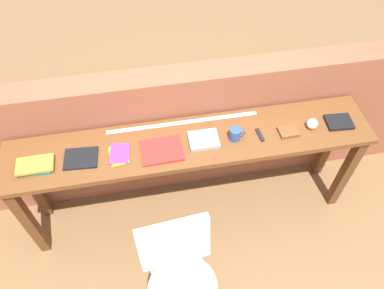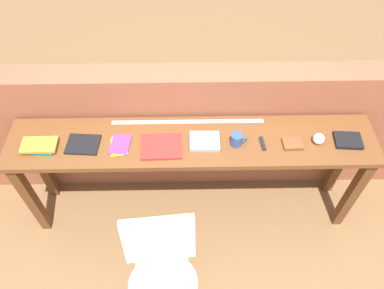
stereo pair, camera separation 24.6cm
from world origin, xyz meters
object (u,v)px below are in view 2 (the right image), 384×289
at_px(book_stack_leftmost, 40,146).
at_px(magazine_cycling, 83,144).
at_px(leather_journal_brown, 293,144).
at_px(chair_white_moulded, 162,269).
at_px(mug, 237,139).
at_px(sports_ball_small, 319,139).
at_px(multitool_folded, 262,144).
at_px(book_repair_rightmost, 348,140).
at_px(book_open_centre, 162,147).
at_px(pamphlet_pile_colourful, 119,145).

height_order(book_stack_leftmost, magazine_cycling, book_stack_leftmost).
height_order(magazine_cycling, leather_journal_brown, leather_journal_brown).
height_order(chair_white_moulded, mug, mug).
distance_m(leather_journal_brown, sports_ball_small, 0.17).
bearing_deg(book_stack_leftmost, multitool_folded, 0.16).
height_order(mug, sports_ball_small, mug).
bearing_deg(sports_ball_small, book_repair_rightmost, 0.92).
bearing_deg(book_open_centre, leather_journal_brown, -0.84).
height_order(magazine_cycling, multitool_folded, multitool_folded).
relative_size(chair_white_moulded, sports_ball_small, 11.79).
relative_size(chair_white_moulded, book_open_centre, 3.30).
height_order(book_stack_leftmost, leather_journal_brown, book_stack_leftmost).
relative_size(book_stack_leftmost, leather_journal_brown, 1.78).
bearing_deg(leather_journal_brown, multitool_folded, 175.49).
bearing_deg(sports_ball_small, pamphlet_pile_colourful, -179.65).
relative_size(pamphlet_pile_colourful, multitool_folded, 1.73).
xyz_separation_m(magazine_cycling, sports_ball_small, (1.56, -0.00, 0.03)).
height_order(magazine_cycling, book_repair_rightmost, book_repair_rightmost).
xyz_separation_m(pamphlet_pile_colourful, mug, (0.78, 0.01, 0.04)).
xyz_separation_m(multitool_folded, leather_journal_brown, (0.20, -0.01, 0.00)).
distance_m(book_stack_leftmost, mug, 1.30).
height_order(chair_white_moulded, leather_journal_brown, leather_journal_brown).
bearing_deg(mug, leather_journal_brown, -2.49).
distance_m(leather_journal_brown, book_repair_rightmost, 0.38).
bearing_deg(multitool_folded, magazine_cycling, 179.31).
distance_m(magazine_cycling, mug, 1.02).
relative_size(magazine_cycling, multitool_folded, 1.96).
bearing_deg(mug, pamphlet_pile_colourful, -179.63).
height_order(pamphlet_pile_colourful, book_repair_rightmost, book_repair_rightmost).
bearing_deg(book_stack_leftmost, book_open_centre, -0.74).
bearing_deg(book_stack_leftmost, chair_white_moulded, -40.88).
bearing_deg(book_stack_leftmost, mug, 0.50).
relative_size(chair_white_moulded, magazine_cycling, 4.15).
bearing_deg(sports_ball_small, book_open_centre, -178.63).
relative_size(chair_white_moulded, book_repair_rightmost, 5.00).
bearing_deg(multitool_folded, pamphlet_pile_colourful, 179.87).
xyz_separation_m(book_open_centre, mug, (0.50, 0.02, 0.04)).
xyz_separation_m(magazine_cycling, mug, (1.02, -0.01, 0.04)).
height_order(book_stack_leftmost, book_repair_rightmost, book_stack_leftmost).
xyz_separation_m(book_stack_leftmost, multitool_folded, (1.47, 0.00, -0.01)).
relative_size(book_open_centre, book_repair_rightmost, 1.52).
distance_m(pamphlet_pile_colourful, book_open_centre, 0.28).
relative_size(book_open_centre, multitool_folded, 2.46).
bearing_deg(book_repair_rightmost, chair_white_moulded, -145.95).
distance_m(book_open_centre, sports_ball_small, 1.04).
distance_m(chair_white_moulded, book_open_centre, 0.77).
relative_size(book_open_centre, leather_journal_brown, 2.08).
height_order(pamphlet_pile_colourful, multitool_folded, multitool_folded).
xyz_separation_m(book_stack_leftmost, pamphlet_pile_colourful, (0.52, 0.01, -0.02)).
xyz_separation_m(chair_white_moulded, multitool_folded, (0.67, 0.70, 0.36)).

